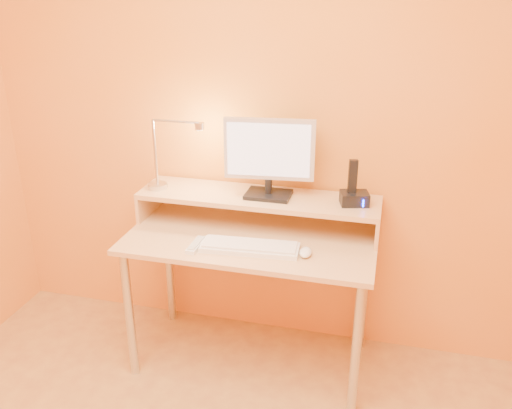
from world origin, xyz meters
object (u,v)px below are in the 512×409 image
(monitor_panel, at_px, (269,149))
(remote_control, at_px, (196,245))
(lamp_base, at_px, (158,186))
(mouse, at_px, (306,252))
(keyboard, at_px, (250,248))
(phone_dock, at_px, (354,198))

(monitor_panel, height_order, remote_control, monitor_panel)
(lamp_base, relative_size, mouse, 1.03)
(keyboard, bearing_deg, monitor_panel, 81.60)
(lamp_base, bearing_deg, monitor_panel, 3.98)
(phone_dock, height_order, remote_control, phone_dock)
(lamp_base, bearing_deg, keyboard, -24.06)
(monitor_panel, distance_m, lamp_base, 0.62)
(lamp_base, height_order, keyboard, lamp_base)
(phone_dock, height_order, keyboard, phone_dock)
(monitor_panel, bearing_deg, keyboard, -100.49)
(monitor_panel, distance_m, phone_dock, 0.47)
(keyboard, bearing_deg, lamp_base, 151.76)
(monitor_panel, bearing_deg, lamp_base, 177.70)
(monitor_panel, height_order, phone_dock, monitor_panel)
(monitor_panel, xyz_separation_m, mouse, (0.24, -0.28, -0.38))
(monitor_panel, relative_size, remote_control, 2.65)
(monitor_panel, relative_size, mouse, 4.51)
(keyboard, height_order, mouse, mouse)
(lamp_base, distance_m, mouse, 0.86)
(keyboard, height_order, remote_control, keyboard)
(monitor_panel, distance_m, keyboard, 0.48)
(monitor_panel, bearing_deg, phone_dock, -7.65)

